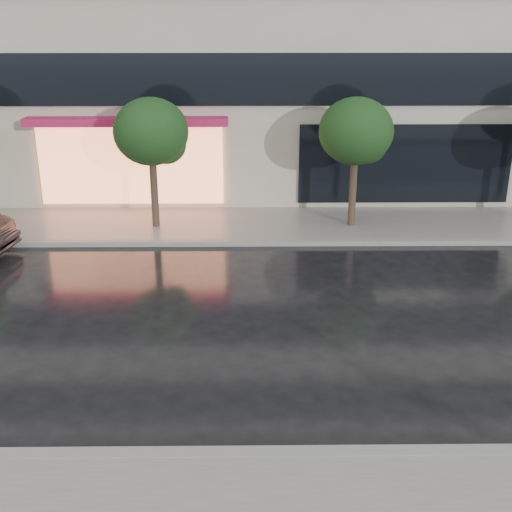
{
  "coord_description": "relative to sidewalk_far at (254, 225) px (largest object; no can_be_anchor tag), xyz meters",
  "views": [
    {
      "loc": [
        -0.14,
        -8.83,
        6.11
      ],
      "look_at": [
        -0.0,
        3.83,
        1.4
      ],
      "focal_mm": 45.0,
      "sensor_mm": 36.0,
      "label": 1
    }
  ],
  "objects": [
    {
      "name": "ground",
      "position": [
        0.0,
        -10.25,
        -0.06
      ],
      "size": [
        120.0,
        120.0,
        0.0
      ],
      "primitive_type": "plane",
      "color": "black",
      "rests_on": "ground"
    },
    {
      "name": "sidewalk_far",
      "position": [
        0.0,
        0.0,
        0.0
      ],
      "size": [
        60.0,
        3.5,
        0.12
      ],
      "primitive_type": "cube",
      "color": "slate",
      "rests_on": "ground"
    },
    {
      "name": "curb_near",
      "position": [
        0.0,
        -11.25,
        0.01
      ],
      "size": [
        60.0,
        0.25,
        0.14
      ],
      "primitive_type": "cube",
      "color": "gray",
      "rests_on": "ground"
    },
    {
      "name": "curb_far",
      "position": [
        0.0,
        -1.75,
        0.01
      ],
      "size": [
        60.0,
        0.25,
        0.14
      ],
      "primitive_type": "cube",
      "color": "gray",
      "rests_on": "ground"
    },
    {
      "name": "tree_mid_west",
      "position": [
        -2.94,
        -0.22,
        2.86
      ],
      "size": [
        2.2,
        2.2,
        3.99
      ],
      "color": "#33261C",
      "rests_on": "ground"
    },
    {
      "name": "tree_mid_east",
      "position": [
        3.06,
        -0.22,
        2.86
      ],
      "size": [
        2.2,
        2.2,
        3.99
      ],
      "color": "#33261C",
      "rests_on": "ground"
    }
  ]
}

